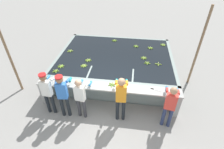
% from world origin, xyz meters
% --- Properties ---
extents(ground_plane, '(80.00, 80.00, 0.00)m').
position_xyz_m(ground_plane, '(0.00, 0.00, 0.00)').
color(ground_plane, gray).
rests_on(ground_plane, ground).
extents(wash_tank, '(4.86, 3.74, 0.94)m').
position_xyz_m(wash_tank, '(-0.00, 2.31, 0.46)').
color(wash_tank, gray).
rests_on(wash_tank, ground).
extents(work_ledge, '(4.86, 0.45, 0.94)m').
position_xyz_m(work_ledge, '(0.00, 0.23, 0.67)').
color(work_ledge, '#9E9E99').
rests_on(work_ledge, ground).
extents(worker_0, '(0.41, 0.72, 1.63)m').
position_xyz_m(worker_0, '(-1.88, -0.28, 0.99)').
color(worker_0, '#1E2328').
rests_on(worker_0, ground).
extents(worker_1, '(0.46, 0.74, 1.67)m').
position_xyz_m(worker_1, '(-1.34, -0.35, 1.01)').
color(worker_1, '#1E2328').
rests_on(worker_1, ground).
extents(worker_2, '(0.46, 0.72, 1.56)m').
position_xyz_m(worker_2, '(-0.78, -0.31, 0.92)').
color(worker_2, '#38383D').
rests_on(worker_2, ground).
extents(worker_3, '(0.44, 0.73, 1.70)m').
position_xyz_m(worker_3, '(0.49, -0.26, 1.03)').
color(worker_3, '#1E2328').
rests_on(worker_3, ground).
extents(worker_4, '(0.48, 0.74, 1.58)m').
position_xyz_m(worker_4, '(1.96, -0.31, 0.94)').
color(worker_4, navy).
rests_on(worker_4, ground).
extents(banana_bunch_floating_0, '(0.27, 0.27, 0.08)m').
position_xyz_m(banana_bunch_floating_0, '(-2.04, 2.37, 0.95)').
color(banana_bunch_floating_0, '#9EC642').
rests_on(banana_bunch_floating_0, wash_tank).
extents(banana_bunch_floating_1, '(0.28, 0.28, 0.08)m').
position_xyz_m(banana_bunch_floating_1, '(1.77, 1.82, 0.95)').
color(banana_bunch_floating_1, '#93BC3D').
rests_on(banana_bunch_floating_1, wash_tank).
extents(banana_bunch_floating_2, '(0.28, 0.28, 0.08)m').
position_xyz_m(banana_bunch_floating_2, '(1.21, 2.21, 0.95)').
color(banana_bunch_floating_2, '#8CB738').
rests_on(banana_bunch_floating_2, wash_tank).
extents(banana_bunch_floating_3, '(0.28, 0.28, 0.08)m').
position_xyz_m(banana_bunch_floating_3, '(-1.05, 1.73, 0.95)').
color(banana_bunch_floating_3, '#8CB738').
rests_on(banana_bunch_floating_3, wash_tank).
extents(banana_bunch_floating_4, '(0.27, 0.28, 0.08)m').
position_xyz_m(banana_bunch_floating_4, '(-1.11, 1.30, 0.95)').
color(banana_bunch_floating_4, '#9EC642').
rests_on(banana_bunch_floating_4, wash_tank).
extents(banana_bunch_floating_5, '(0.28, 0.26, 0.08)m').
position_xyz_m(banana_bunch_floating_5, '(1.34, 1.84, 0.95)').
color(banana_bunch_floating_5, '#7FAD33').
rests_on(banana_bunch_floating_5, wash_tank).
extents(banana_bunch_floating_6, '(0.28, 0.28, 0.08)m').
position_xyz_m(banana_bunch_floating_6, '(1.51, 3.16, 0.95)').
color(banana_bunch_floating_6, '#8CB738').
rests_on(banana_bunch_floating_6, wash_tank).
extents(banana_bunch_floating_7, '(0.28, 0.28, 0.08)m').
position_xyz_m(banana_bunch_floating_7, '(2.12, 3.55, 0.95)').
color(banana_bunch_floating_7, '#93BC3D').
rests_on(banana_bunch_floating_7, wash_tank).
extents(banana_bunch_floating_8, '(0.27, 0.27, 0.08)m').
position_xyz_m(banana_bunch_floating_8, '(-2.06, 0.81, 0.95)').
color(banana_bunch_floating_8, '#8CB738').
rests_on(banana_bunch_floating_8, wash_tank).
extents(banana_bunch_floating_9, '(0.28, 0.27, 0.08)m').
position_xyz_m(banana_bunch_floating_9, '(-0.22, 3.70, 0.95)').
color(banana_bunch_floating_9, '#7FAD33').
rests_on(banana_bunch_floating_9, wash_tank).
extents(banana_bunch_floating_10, '(0.28, 0.28, 0.08)m').
position_xyz_m(banana_bunch_floating_10, '(0.86, 3.23, 0.95)').
color(banana_bunch_floating_10, '#7FAD33').
rests_on(banana_bunch_floating_10, wash_tank).
extents(banana_bunch_floating_11, '(0.28, 0.28, 0.08)m').
position_xyz_m(banana_bunch_floating_11, '(-1.99, 1.14, 0.95)').
color(banana_bunch_floating_11, '#8CB738').
rests_on(banana_bunch_floating_11, wash_tank).
extents(banana_bunch_ledge_0, '(0.27, 0.28, 0.08)m').
position_xyz_m(banana_bunch_ledge_0, '(0.13, 0.31, 0.96)').
color(banana_bunch_ledge_0, '#75A333').
rests_on(banana_bunch_ledge_0, work_ledge).
extents(knife_0, '(0.34, 0.13, 0.02)m').
position_xyz_m(knife_0, '(1.54, 0.27, 0.95)').
color(knife_0, silver).
rests_on(knife_0, work_ledge).
extents(support_post_left, '(0.09, 0.09, 3.20)m').
position_xyz_m(support_post_left, '(-3.61, 0.67, 1.60)').
color(support_post_left, '#846647').
rests_on(support_post_left, ground).
extents(support_post_right, '(0.09, 0.09, 3.20)m').
position_xyz_m(support_post_right, '(3.17, 2.07, 1.60)').
color(support_post_right, '#846647').
rests_on(support_post_right, ground).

